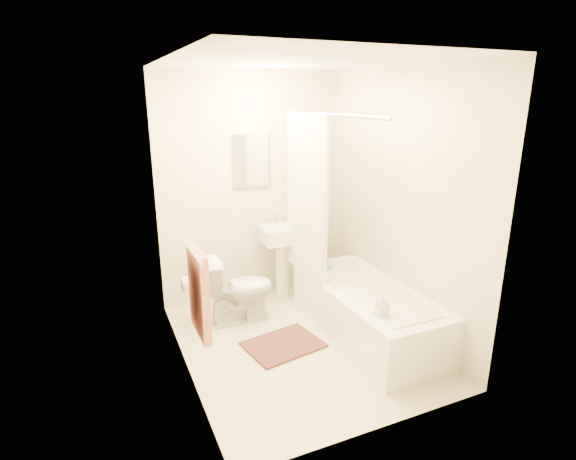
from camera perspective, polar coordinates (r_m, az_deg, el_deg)
name	(u,v)px	position (r m, az deg, el deg)	size (l,w,h in m)	color
floor	(299,343)	(4.19, 1.43, -14.15)	(2.40, 2.40, 0.00)	beige
ceiling	(301,60)	(3.60, 1.72, 20.72)	(2.40, 2.40, 0.00)	white
wall_back	(252,189)	(4.80, -4.62, 5.27)	(2.00, 0.02, 2.40)	beige
wall_left	(179,229)	(3.42, -13.73, 0.16)	(0.02, 2.40, 2.40)	beige
wall_right	(399,204)	(4.23, 13.90, 3.28)	(0.02, 2.40, 2.40)	beige
mirror	(252,160)	(4.73, -4.62, 8.79)	(0.40, 0.03, 0.55)	white
curtain_rod	(329,114)	(3.82, 5.19, 14.44)	(0.03, 0.03, 1.70)	silver
shower_curtain	(306,197)	(4.28, 2.32, 4.17)	(0.04, 0.80, 1.55)	silver
towel_bar	(192,251)	(3.23, -12.09, -2.62)	(0.02, 0.02, 0.60)	silver
towel	(199,292)	(3.35, -11.25, -7.73)	(0.06, 0.45, 0.66)	#CC7266
toilet_paper	(189,283)	(3.71, -12.48, -6.65)	(0.12, 0.12, 0.11)	white
toilet	(239,289)	(4.45, -6.22, -7.48)	(0.38, 0.67, 0.66)	white
sink	(283,259)	(4.87, -0.65, -3.73)	(0.46, 0.36, 0.89)	white
bathtub	(367,311)	(4.28, 9.96, -10.16)	(0.72, 1.65, 0.46)	white
bath_mat	(283,345)	(4.14, -0.61, -14.35)	(0.65, 0.48, 0.02)	#4A2218
soap_bottle	(382,306)	(3.67, 11.89, -9.39)	(0.08, 0.08, 0.18)	silver
scrub_brush	(328,265)	(4.62, 5.09, -4.46)	(0.06, 0.19, 0.04)	#4AC15A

